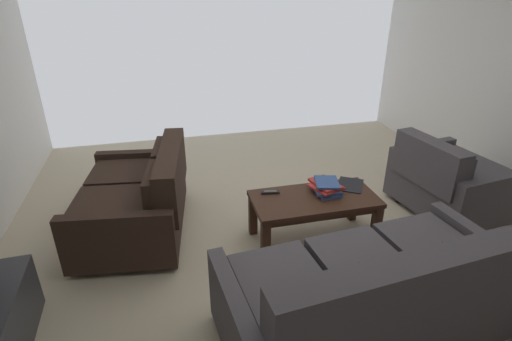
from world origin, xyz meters
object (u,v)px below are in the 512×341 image
(sofa_main, at_px, (374,295))
(tv_remote, at_px, (270,192))
(armchair_side, at_px, (448,181))
(loveseat_near, at_px, (139,199))
(book_stack, at_px, (326,187))
(coffee_table, at_px, (314,204))
(loose_magazine, at_px, (350,185))

(sofa_main, xyz_separation_m, tv_remote, (0.30, -1.28, 0.09))
(tv_remote, bearing_deg, armchair_side, 179.24)
(sofa_main, height_order, loveseat_near, sofa_main)
(sofa_main, xyz_separation_m, loveseat_near, (1.43, -1.63, -0.02))
(book_stack, bearing_deg, armchair_side, -176.69)
(sofa_main, bearing_deg, coffee_table, -92.55)
(tv_remote, bearing_deg, loveseat_near, -17.39)
(armchair_side, distance_m, book_stack, 1.34)
(loveseat_near, height_order, loose_magazine, loveseat_near)
(loveseat_near, xyz_separation_m, armchair_side, (-2.94, 0.38, 0.01))
(coffee_table, relative_size, armchair_side, 1.01)
(sofa_main, distance_m, loveseat_near, 2.17)
(armchair_side, xyz_separation_m, book_stack, (1.33, 0.08, 0.14))
(sofa_main, bearing_deg, loose_magazine, -109.68)
(loveseat_near, relative_size, coffee_table, 1.32)
(loveseat_near, xyz_separation_m, loose_magazine, (-1.88, 0.39, 0.10))
(sofa_main, relative_size, coffee_table, 1.78)
(sofa_main, xyz_separation_m, armchair_side, (-1.50, -1.26, -0.01))
(book_stack, distance_m, tv_remote, 0.49)
(loose_magazine, bearing_deg, armchair_side, -146.84)
(sofa_main, relative_size, loveseat_near, 1.34)
(loveseat_near, bearing_deg, tv_remote, 162.61)
(coffee_table, bearing_deg, loveseat_near, -19.08)
(loveseat_near, distance_m, book_stack, 1.68)
(book_stack, height_order, tv_remote, book_stack)
(loveseat_near, distance_m, coffee_table, 1.57)
(sofa_main, height_order, armchair_side, sofa_main)
(sofa_main, bearing_deg, loveseat_near, -48.71)
(sofa_main, distance_m, armchair_side, 1.96)
(book_stack, relative_size, loose_magazine, 1.16)
(loveseat_near, relative_size, book_stack, 4.32)
(armchair_side, relative_size, tv_remote, 6.50)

